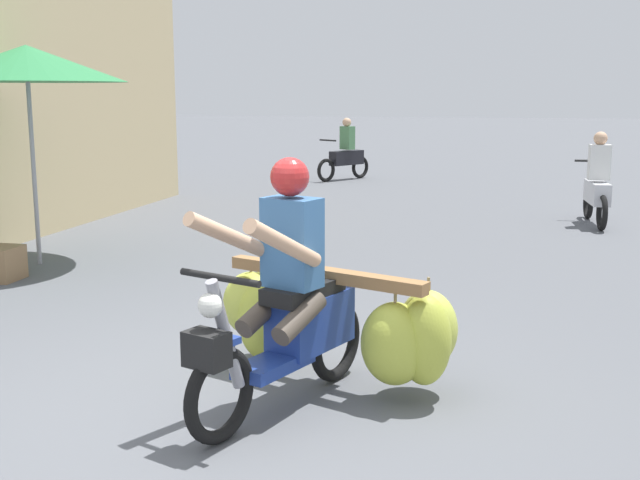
% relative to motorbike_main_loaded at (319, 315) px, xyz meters
% --- Properties ---
extents(ground_plane, '(120.00, 120.00, 0.00)m').
position_rel_motorbike_main_loaded_xyz_m(ground_plane, '(-0.53, -0.69, -0.51)').
color(ground_plane, '#56595E').
extents(motorbike_main_loaded, '(1.80, 1.97, 1.58)m').
position_rel_motorbike_main_loaded_xyz_m(motorbike_main_loaded, '(0.00, 0.00, 0.00)').
color(motorbike_main_loaded, black).
rests_on(motorbike_main_loaded, ground).
extents(motorbike_distant_ahead_left, '(0.97, 1.40, 1.40)m').
position_rel_motorbike_main_loaded_xyz_m(motorbike_distant_ahead_left, '(-2.39, 12.73, 0.06)').
color(motorbike_distant_ahead_left, black).
rests_on(motorbike_distant_ahead_left, ground).
extents(motorbike_distant_ahead_right, '(0.50, 1.62, 1.40)m').
position_rel_motorbike_main_loaded_xyz_m(motorbike_distant_ahead_right, '(2.50, 7.42, 0.06)').
color(motorbike_distant_ahead_right, black).
rests_on(motorbike_distant_ahead_right, ground).
extents(market_umbrella_near_shop, '(2.20, 2.20, 2.48)m').
position_rel_motorbike_main_loaded_xyz_m(market_umbrella_near_shop, '(-4.08, 3.09, 1.77)').
color(market_umbrella_near_shop, '#99999E').
rests_on(market_umbrella_near_shop, ground).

